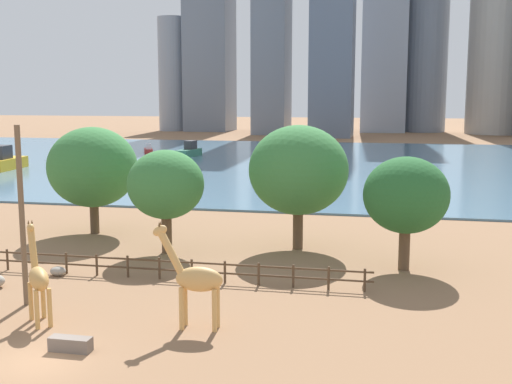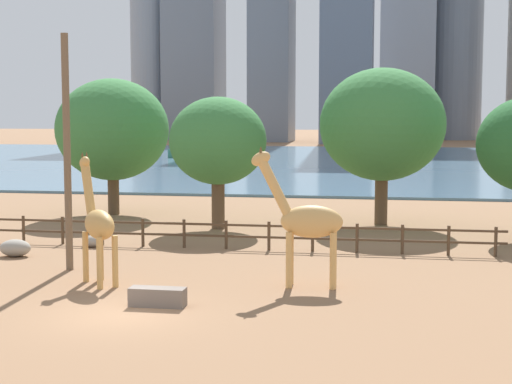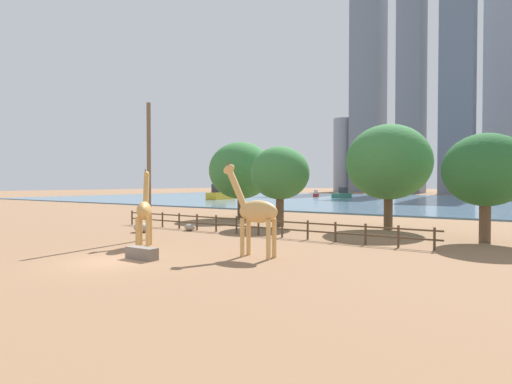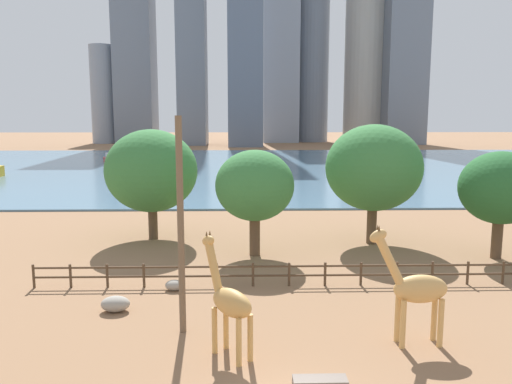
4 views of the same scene
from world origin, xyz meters
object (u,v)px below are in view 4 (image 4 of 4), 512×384
giraffe_tall (416,289)px  tree_left_large (374,168)px  giraffe_companion (229,301)px  boat_tug (149,159)px  boulder_near_fence (174,285)px  tree_left_small (151,171)px  boat_sailboat (108,159)px  tree_right_tall (255,186)px  utility_pole (181,227)px  tree_center_broad (501,188)px  boulder_by_pole (115,304)px

giraffe_tall → tree_left_large: tree_left_large is taller
giraffe_companion → boat_tug: 80.27m
boulder_near_fence → boat_tug: (-14.49, 70.92, 0.82)m
giraffe_companion → tree_left_small: 20.03m
boulder_near_fence → tree_left_small: size_ratio=0.12×
giraffe_companion → tree_left_small: size_ratio=0.57×
boat_sailboat → giraffe_tall: bearing=179.4°
tree_right_tall → utility_pole: bearing=-105.7°
tree_right_tall → giraffe_companion: bearing=-95.2°
tree_left_small → boat_tug: bearing=100.8°
boat_tug → boat_sailboat: bearing=-105.2°
utility_pole → boulder_near_fence: size_ratio=9.57×
tree_right_tall → boat_tug: (-18.91, 64.21, -3.56)m
giraffe_companion → boat_sailboat: bearing=-23.7°
tree_center_broad → giraffe_tall: bearing=-128.1°
boulder_by_pole → tree_left_small: (-0.75, 14.25, 4.78)m
boulder_by_pole → utility_pole: bearing=-33.8°
boulder_by_pole → tree_center_broad: (22.51, 8.43, 4.24)m
giraffe_companion → utility_pole: bearing=1.3°
giraffe_companion → boulder_by_pole: giraffe_companion is taller
utility_pole → boat_tug: utility_pole is taller
boulder_by_pole → tree_right_tall: bearing=54.5°
tree_right_tall → tree_left_large: bearing=19.0°
giraffe_companion → tree_center_broad: 21.51m
boulder_by_pole → tree_left_small: bearing=93.0°
boulder_by_pole → tree_left_small: tree_left_small is taller
tree_left_small → boat_tug: 60.73m
boat_sailboat → utility_pole: bearing=173.8°
boat_sailboat → boat_tug: bearing=-138.2°
boulder_near_fence → boulder_by_pole: size_ratio=0.70×
tree_left_large → tree_right_tall: bearing=-161.0°
tree_left_large → tree_left_small: tree_left_large is taller
utility_pole → tree_center_broad: size_ratio=1.32×
boulder_near_fence → boulder_by_pole: bearing=-129.9°
utility_pole → boulder_near_fence: utility_pole is taller
boulder_near_fence → boulder_by_pole: 3.72m
giraffe_companion → boat_tug: size_ratio=0.75×
tree_right_tall → boulder_near_fence: bearing=-123.4°
utility_pole → boat_tug: bearing=101.6°
tree_left_small → tree_left_large: bearing=-6.2°
giraffe_companion → utility_pole: utility_pole is taller
giraffe_companion → giraffe_tall: bearing=-125.5°
tree_left_small → giraffe_tall: bearing=-52.7°
giraffe_companion → boulder_near_fence: bearing=-18.5°
tree_left_small → tree_right_tall: bearing=-31.8°
boat_tug → giraffe_companion: bearing=22.5°
utility_pole → tree_right_tall: utility_pole is taller
giraffe_tall → tree_center_broad: tree_center_broad is taller
tree_right_tall → tree_left_small: (-7.56, 4.70, 0.49)m
tree_center_broad → boat_sailboat: bearing=122.1°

